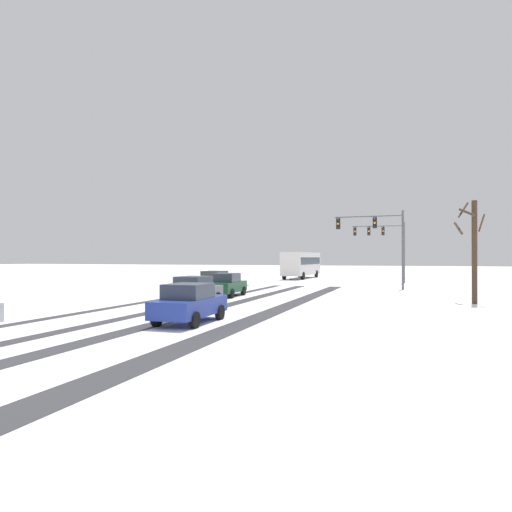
# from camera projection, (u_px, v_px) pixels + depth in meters

# --- Properties ---
(wheel_track_left_lane) EXTENTS (1.15, 38.11, 0.01)m
(wheel_track_left_lane) POSITION_uv_depth(u_px,v_px,m) (280.00, 309.00, 23.36)
(wheel_track_left_lane) COLOR #38383D
(wheel_track_left_lane) RESTS_ON ground
(wheel_track_right_lane) EXTENTS (0.94, 38.11, 0.01)m
(wheel_track_right_lane) POSITION_uv_depth(u_px,v_px,m) (222.00, 307.00, 24.43)
(wheel_track_right_lane) COLOR #38383D
(wheel_track_right_lane) RESTS_ON ground
(wheel_track_center) EXTENTS (0.72, 38.11, 0.01)m
(wheel_track_center) POSITION_uv_depth(u_px,v_px,m) (137.00, 303.00, 26.16)
(wheel_track_center) COLOR #38383D
(wheel_track_center) RESTS_ON ground
(wheel_track_oncoming) EXTENTS (0.78, 38.11, 0.01)m
(wheel_track_oncoming) POSITION_uv_depth(u_px,v_px,m) (185.00, 305.00, 25.16)
(wheel_track_oncoming) COLOR #38383D
(wheel_track_oncoming) RESTS_ON ground
(sidewalk_kerb_right) EXTENTS (4.00, 38.11, 0.12)m
(sidewalk_kerb_right) POSITION_uv_depth(u_px,v_px,m) (432.00, 318.00, 19.35)
(sidewalk_kerb_right) COLOR white
(sidewalk_kerb_right) RESTS_ON ground
(traffic_signal_far_right) EXTENTS (5.46, 0.58, 6.50)m
(traffic_signal_far_right) POSITION_uv_depth(u_px,v_px,m) (383.00, 238.00, 47.91)
(traffic_signal_far_right) COLOR #56565B
(traffic_signal_far_right) RESTS_ON ground
(traffic_signal_near_right) EXTENTS (5.56, 0.47, 6.50)m
(traffic_signal_near_right) POSITION_uv_depth(u_px,v_px,m) (378.00, 234.00, 36.61)
(traffic_signal_near_right) COLOR #56565B
(traffic_signal_near_right) RESTS_ON ground
(car_yellow_cab_lead) EXTENTS (2.00, 4.18, 1.62)m
(car_yellow_cab_lead) POSITION_uv_depth(u_px,v_px,m) (215.00, 281.00, 36.22)
(car_yellow_cab_lead) COLOR yellow
(car_yellow_cab_lead) RESTS_ON ground
(car_dark_green_second) EXTENTS (1.98, 4.17, 1.62)m
(car_dark_green_second) POSITION_uv_depth(u_px,v_px,m) (226.00, 285.00, 30.90)
(car_dark_green_second) COLOR #194C2D
(car_dark_green_second) RESTS_ON ground
(car_grey_third) EXTENTS (1.94, 4.15, 1.62)m
(car_grey_third) POSITION_uv_depth(u_px,v_px,m) (194.00, 290.00, 25.53)
(car_grey_third) COLOR slate
(car_grey_third) RESTS_ON ground
(car_blue_fourth) EXTENTS (1.91, 4.14, 1.62)m
(car_blue_fourth) POSITION_uv_depth(u_px,v_px,m) (189.00, 303.00, 18.31)
(car_blue_fourth) COLOR #233899
(car_blue_fourth) RESTS_ON ground
(bus_oncoming) EXTENTS (2.95, 11.08, 3.38)m
(bus_oncoming) POSITION_uv_depth(u_px,v_px,m) (302.00, 263.00, 58.37)
(bus_oncoming) COLOR silver
(bus_oncoming) RESTS_ON ground
(bare_tree_sidewalk_mid) EXTENTS (1.58, 1.92, 6.02)m
(bare_tree_sidewalk_mid) POSITION_uv_depth(u_px,v_px,m) (473.00, 248.00, 25.97)
(bare_tree_sidewalk_mid) COLOR #423023
(bare_tree_sidewalk_mid) RESTS_ON ground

